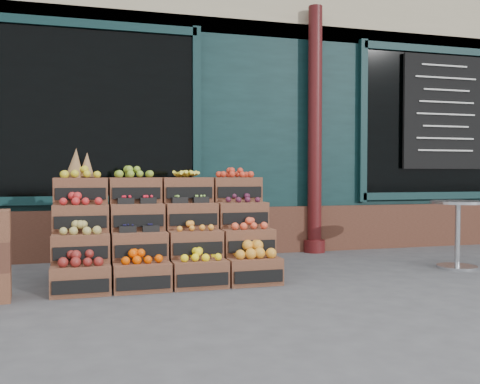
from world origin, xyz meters
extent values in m
plane|color=#464649|center=(0.00, 0.00, 0.00)|extent=(60.00, 60.00, 0.00)
cube|color=black|center=(0.00, 5.20, 2.40)|extent=(12.00, 6.00, 4.80)
cube|color=black|center=(0.00, 2.25, 1.50)|extent=(12.00, 0.12, 3.00)
cube|color=#4D2B1F|center=(0.00, 2.18, 0.30)|extent=(12.00, 0.18, 0.60)
cube|color=black|center=(-1.60, 2.18, 1.75)|extent=(2.40, 0.06, 2.00)
cube|color=black|center=(3.20, 2.18, 1.75)|extent=(2.40, 0.06, 2.00)
cylinder|color=#471011|center=(1.20, 2.05, 1.60)|extent=(0.18, 0.18, 3.20)
cube|color=black|center=(3.20, 2.10, 1.90)|extent=(1.30, 0.04, 1.60)
cube|color=brown|center=(-1.72, 0.35, 0.12)|extent=(0.50, 0.35, 0.25)
cube|color=black|center=(-1.72, 0.17, 0.10)|extent=(0.46, 0.02, 0.11)
cube|color=maroon|center=(-1.72, 0.35, 0.30)|extent=(0.40, 0.26, 0.09)
cube|color=brown|center=(-1.21, 0.35, 0.12)|extent=(0.50, 0.35, 0.25)
cube|color=black|center=(-1.20, 0.17, 0.10)|extent=(0.46, 0.02, 0.11)
cube|color=#E04700|center=(-1.21, 0.35, 0.29)|extent=(0.40, 0.26, 0.09)
cube|color=brown|center=(-0.69, 0.35, 0.12)|extent=(0.50, 0.35, 0.25)
cube|color=black|center=(-0.69, 0.17, 0.10)|extent=(0.46, 0.02, 0.11)
cube|color=yellow|center=(-0.69, 0.35, 0.29)|extent=(0.40, 0.26, 0.08)
cube|color=brown|center=(-0.17, 0.35, 0.12)|extent=(0.50, 0.35, 0.25)
cube|color=black|center=(-0.17, 0.17, 0.10)|extent=(0.46, 0.02, 0.11)
cube|color=orange|center=(-0.17, 0.35, 0.31)|extent=(0.40, 0.26, 0.12)
cube|color=brown|center=(-1.72, 0.56, 0.37)|extent=(0.50, 0.35, 0.25)
cube|color=black|center=(-1.72, 0.38, 0.35)|extent=(0.46, 0.02, 0.11)
cube|color=#A8994D|center=(-1.72, 0.56, 0.54)|extent=(0.40, 0.26, 0.08)
cube|color=brown|center=(-1.21, 0.56, 0.37)|extent=(0.50, 0.35, 0.25)
cube|color=black|center=(-1.21, 0.38, 0.35)|extent=(0.46, 0.02, 0.11)
cube|color=black|center=(-1.21, 0.56, 0.51)|extent=(0.40, 0.26, 0.03)
cube|color=brown|center=(-0.69, 0.56, 0.37)|extent=(0.50, 0.35, 0.25)
cube|color=black|center=(-0.69, 0.38, 0.35)|extent=(0.46, 0.02, 0.11)
cube|color=orange|center=(-0.69, 0.56, 0.53)|extent=(0.40, 0.26, 0.07)
cube|color=brown|center=(-0.17, 0.56, 0.37)|extent=(0.50, 0.35, 0.25)
cube|color=black|center=(-0.17, 0.38, 0.35)|extent=(0.46, 0.02, 0.11)
cube|color=#E34E2D|center=(-0.17, 0.56, 0.54)|extent=(0.40, 0.26, 0.08)
cube|color=brown|center=(-1.72, 0.77, 0.62)|extent=(0.50, 0.35, 0.25)
cube|color=black|center=(-1.72, 0.59, 0.60)|extent=(0.46, 0.02, 0.11)
cube|color=#B22021|center=(-1.72, 0.77, 0.79)|extent=(0.40, 0.26, 0.08)
cube|color=brown|center=(-1.21, 0.77, 0.62)|extent=(0.50, 0.35, 0.25)
cube|color=black|center=(-1.21, 0.59, 0.60)|extent=(0.46, 0.02, 0.11)
cube|color=red|center=(-1.21, 0.77, 0.76)|extent=(0.40, 0.26, 0.03)
cube|color=brown|center=(-0.69, 0.77, 0.62)|extent=(0.50, 0.35, 0.25)
cube|color=black|center=(-0.69, 0.59, 0.60)|extent=(0.46, 0.02, 0.11)
cube|color=#92CA4F|center=(-0.69, 0.77, 0.76)|extent=(0.40, 0.26, 0.03)
cube|color=brown|center=(-0.17, 0.77, 0.62)|extent=(0.50, 0.35, 0.25)
cube|color=black|center=(-0.17, 0.59, 0.60)|extent=(0.46, 0.02, 0.11)
cube|color=#47172D|center=(-0.17, 0.77, 0.78)|extent=(0.40, 0.26, 0.06)
cube|color=brown|center=(-1.72, 0.98, 0.87)|extent=(0.50, 0.35, 0.25)
cube|color=black|center=(-1.72, 0.80, 0.85)|extent=(0.46, 0.02, 0.11)
cube|color=gold|center=(-1.72, 0.98, 1.04)|extent=(0.40, 0.26, 0.08)
cube|color=brown|center=(-1.21, 0.98, 0.87)|extent=(0.50, 0.35, 0.25)
cube|color=black|center=(-1.21, 0.80, 0.85)|extent=(0.46, 0.02, 0.11)
cube|color=olive|center=(-1.21, 0.98, 1.04)|extent=(0.40, 0.26, 0.08)
cube|color=brown|center=(-0.69, 0.98, 0.87)|extent=(0.50, 0.35, 0.25)
cube|color=black|center=(-0.69, 0.80, 0.85)|extent=(0.46, 0.02, 0.11)
cube|color=yellow|center=(-0.69, 0.98, 1.03)|extent=(0.40, 0.26, 0.08)
cube|color=brown|center=(-0.17, 0.98, 0.87)|extent=(0.50, 0.35, 0.25)
cube|color=black|center=(-0.17, 0.80, 0.85)|extent=(0.46, 0.02, 0.11)
cube|color=red|center=(-0.17, 0.98, 1.03)|extent=(0.40, 0.26, 0.07)
cube|color=#4D2B1F|center=(-0.95, 0.56, 0.12)|extent=(2.05, 0.35, 0.25)
cube|color=#4D2B1F|center=(-0.95, 0.77, 0.25)|extent=(2.05, 0.35, 0.50)
cube|color=#4D2B1F|center=(-0.95, 0.98, 0.37)|extent=(2.05, 0.35, 0.75)
cone|color=olive|center=(-1.77, 0.98, 1.14)|extent=(0.17, 0.17, 0.29)
cone|color=olive|center=(-1.67, 1.02, 1.12)|extent=(0.15, 0.15, 0.25)
cylinder|color=silver|center=(2.21, 0.52, 0.01)|extent=(0.43, 0.43, 0.03)
cylinder|color=silver|center=(2.21, 0.52, 0.36)|extent=(0.06, 0.06, 0.70)
cylinder|color=silver|center=(2.21, 0.52, 0.72)|extent=(0.59, 0.59, 0.03)
imported|color=#1B5E1F|center=(-2.04, 2.82, 0.92)|extent=(0.70, 0.49, 1.85)
camera|label=1|loc=(-1.65, -4.41, 1.04)|focal=40.00mm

